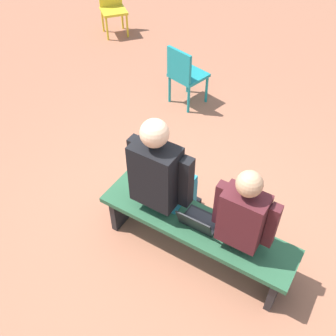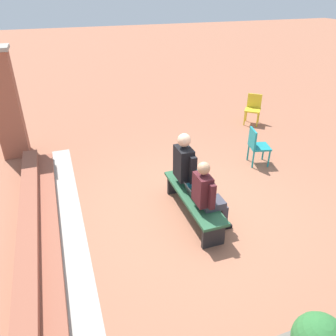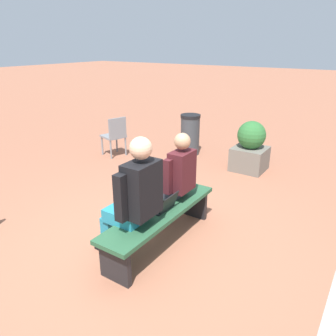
# 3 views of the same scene
# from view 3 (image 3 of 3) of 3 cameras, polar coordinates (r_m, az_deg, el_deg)

# --- Properties ---
(ground_plane) EXTENTS (60.00, 60.00, 0.00)m
(ground_plane) POSITION_cam_3_polar(r_m,az_deg,el_deg) (4.02, -3.76, -13.47)
(ground_plane) COLOR #9E6047
(bench) EXTENTS (1.80, 0.44, 0.45)m
(bench) POSITION_cam_3_polar(r_m,az_deg,el_deg) (3.89, -1.29, -8.57)
(bench) COLOR #285638
(bench) RESTS_ON ground
(person_student) EXTENTS (0.51, 0.64, 1.29)m
(person_student) POSITION_cam_3_polar(r_m,az_deg,el_deg) (4.07, 1.17, -1.81)
(person_student) COLOR #383842
(person_student) RESTS_ON ground
(person_adult) EXTENTS (0.59, 0.75, 1.43)m
(person_adult) POSITION_cam_3_polar(r_m,az_deg,el_deg) (3.47, -5.96, -5.10)
(person_adult) COLOR teal
(person_adult) RESTS_ON ground
(laptop) EXTENTS (0.32, 0.29, 0.21)m
(laptop) POSITION_cam_3_polar(r_m,az_deg,el_deg) (3.83, -0.93, -6.56)
(laptop) COLOR black
(laptop) RESTS_ON bench
(plastic_chair_by_pillar) EXTENTS (0.52, 0.52, 0.84)m
(plastic_chair_by_pillar) POSITION_cam_3_polar(r_m,az_deg,el_deg) (6.96, -9.20, 5.86)
(plastic_chair_by_pillar) COLOR gray
(plastic_chair_by_pillar) RESTS_ON ground
(planter) EXTENTS (0.60, 0.60, 0.94)m
(planter) POSITION_cam_3_polar(r_m,az_deg,el_deg) (6.30, 14.15, 3.43)
(planter) COLOR #6B665B
(planter) RESTS_ON ground
(litter_bin) EXTENTS (0.42, 0.42, 0.86)m
(litter_bin) POSITION_cam_3_polar(r_m,az_deg,el_deg) (7.05, 3.87, 5.86)
(litter_bin) COLOR #383D42
(litter_bin) RESTS_ON ground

